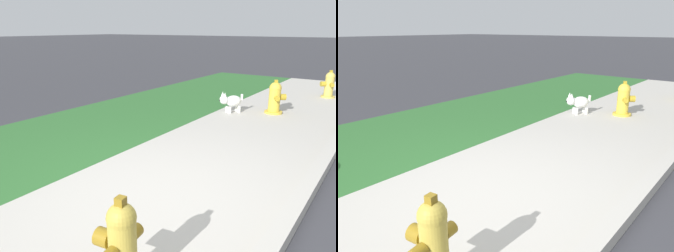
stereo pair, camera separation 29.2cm
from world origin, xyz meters
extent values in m
plane|color=#38383D|center=(0.00, 0.00, 0.00)|extent=(120.00, 120.00, 0.00)
cube|color=#BCB7AD|center=(0.00, 0.00, 0.01)|extent=(18.00, 2.21, 0.01)
cube|color=#2D662D|center=(0.00, 2.38, 0.00)|extent=(18.00, 2.55, 0.01)
cube|color=#BCB7AD|center=(0.00, -1.19, 0.06)|extent=(18.00, 0.16, 0.12)
cylinder|color=gold|center=(-0.96, -0.53, 0.29)|extent=(0.18, 0.18, 0.48)
sphere|color=gold|center=(-0.96, -0.53, 0.53)|extent=(0.19, 0.19, 0.19)
cube|color=olive|center=(-0.96, -0.53, 0.64)|extent=(0.06, 0.06, 0.06)
cylinder|color=olive|center=(-0.82, -0.51, 0.34)|extent=(0.10, 0.10, 0.09)
cylinder|color=olive|center=(-0.98, -0.40, 0.34)|extent=(0.13, 0.12, 0.12)
cylinder|color=gold|center=(4.05, 0.12, 0.03)|extent=(0.34, 0.34, 0.05)
cylinder|color=gold|center=(4.05, 0.12, 0.28)|extent=(0.22, 0.22, 0.45)
sphere|color=gold|center=(4.05, 0.12, 0.50)|extent=(0.23, 0.23, 0.23)
cube|color=#B29323|center=(4.05, 0.12, 0.63)|extent=(0.08, 0.08, 0.06)
cylinder|color=#B29323|center=(4.18, 0.21, 0.33)|extent=(0.12, 0.12, 0.09)
cylinder|color=#B29323|center=(3.92, 0.04, 0.33)|extent=(0.12, 0.12, 0.09)
cylinder|color=#B29323|center=(4.13, -0.01, 0.33)|extent=(0.16, 0.15, 0.12)
ellipsoid|color=white|center=(3.66, 0.80, 0.24)|extent=(0.38, 0.36, 0.21)
sphere|color=white|center=(3.49, 0.92, 0.27)|extent=(0.17, 0.17, 0.17)
sphere|color=black|center=(3.43, 0.97, 0.27)|extent=(0.03, 0.03, 0.03)
cone|color=white|center=(3.46, 0.89, 0.39)|extent=(0.08, 0.08, 0.08)
cone|color=white|center=(3.51, 0.96, 0.39)|extent=(0.08, 0.08, 0.08)
cylinder|color=white|center=(3.54, 0.81, 0.07)|extent=(0.06, 0.06, 0.13)
cylinder|color=white|center=(3.61, 0.90, 0.07)|extent=(0.06, 0.06, 0.13)
cylinder|color=white|center=(3.70, 0.69, 0.07)|extent=(0.06, 0.06, 0.13)
cylinder|color=white|center=(3.77, 0.78, 0.07)|extent=(0.06, 0.06, 0.13)
cylinder|color=white|center=(3.80, 0.69, 0.30)|extent=(0.05, 0.05, 0.12)
camera|label=1|loc=(-2.19, -1.74, 1.61)|focal=35.00mm
camera|label=2|loc=(-2.02, -1.97, 1.61)|focal=35.00mm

